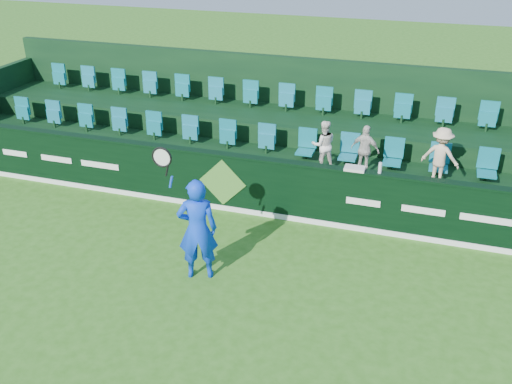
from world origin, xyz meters
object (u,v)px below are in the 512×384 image
(spectator_middle, at_px, (365,150))
(spectator_left, at_px, (323,145))
(tennis_player, at_px, (197,229))
(drinks_bottle, at_px, (380,168))
(towel, at_px, (355,168))
(spectator_right, at_px, (441,156))

(spectator_middle, bearing_deg, spectator_left, 13.32)
(tennis_player, relative_size, drinks_bottle, 11.36)
(spectator_middle, bearing_deg, towel, 100.46)
(tennis_player, relative_size, spectator_middle, 2.30)
(tennis_player, bearing_deg, spectator_left, 68.26)
(spectator_left, xyz_separation_m, spectator_right, (2.52, 0.00, 0.06))
(tennis_player, relative_size, towel, 6.24)
(tennis_player, distance_m, spectator_left, 4.06)
(tennis_player, distance_m, towel, 3.57)
(tennis_player, height_order, drinks_bottle, tennis_player)
(drinks_bottle, bearing_deg, spectator_right, 44.44)
(spectator_left, bearing_deg, spectator_right, 158.20)
(tennis_player, relative_size, spectator_left, 2.27)
(tennis_player, bearing_deg, spectator_middle, 57.07)
(spectator_right, bearing_deg, drinks_bottle, 59.75)
(towel, height_order, drinks_bottle, drinks_bottle)
(spectator_left, height_order, spectator_right, spectator_right)
(spectator_right, bearing_deg, spectator_left, 15.31)
(spectator_right, xyz_separation_m, towel, (-1.65, -1.12, -0.04))
(spectator_left, xyz_separation_m, drinks_bottle, (1.38, -1.12, 0.10))
(towel, bearing_deg, spectator_left, 128.12)
(spectator_middle, height_order, towel, spectator_middle)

